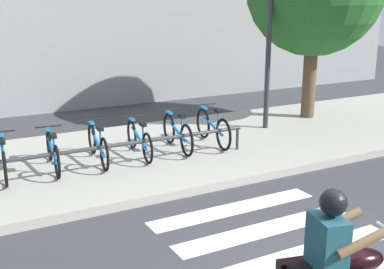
{
  "coord_description": "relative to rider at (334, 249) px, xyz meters",
  "views": [
    {
      "loc": [
        -3.98,
        -3.46,
        3.1
      ],
      "look_at": [
        -0.41,
        3.09,
        1.06
      ],
      "focal_mm": 46.43,
      "sensor_mm": 36.0,
      "label": 1
    }
  ],
  "objects": [
    {
      "name": "sidewalk",
      "position": [
        0.78,
        5.74,
        -0.75
      ],
      "size": [
        24.0,
        4.4,
        0.15
      ],
      "primitive_type": "cube",
      "color": "#A8A399",
      "rests_on": "ground"
    },
    {
      "name": "crosswalk_stripe_3",
      "position": [
        0.72,
        1.19,
        -0.82
      ],
      "size": [
        2.8,
        0.4,
        0.01
      ],
      "primitive_type": "cube",
      "color": "white",
      "rests_on": "ground"
    },
    {
      "name": "crosswalk_stripe_4",
      "position": [
        0.72,
        1.99,
        -0.82
      ],
      "size": [
        2.8,
        0.4,
        0.01
      ],
      "primitive_type": "cube",
      "color": "white",
      "rests_on": "ground"
    },
    {
      "name": "crosswalk_stripe_5",
      "position": [
        0.72,
        2.79,
        -0.82
      ],
      "size": [
        2.8,
        0.4,
        0.01
      ],
      "primitive_type": "cube",
      "color": "white",
      "rests_on": "ground"
    },
    {
      "name": "rider",
      "position": [
        0.0,
        0.0,
        0.0
      ],
      "size": [
        0.71,
        0.64,
        1.44
      ],
      "color": "#1E4C59",
      "rests_on": "ground"
    },
    {
      "name": "bicycle_0",
      "position": [
        -2.17,
        5.53,
        -0.34
      ],
      "size": [
        0.48,
        1.63,
        0.72
      ],
      "color": "black",
      "rests_on": "sidewalk"
    },
    {
      "name": "bicycle_1",
      "position": [
        -1.34,
        5.54,
        -0.34
      ],
      "size": [
        0.48,
        1.65,
        0.72
      ],
      "color": "black",
      "rests_on": "sidewalk"
    },
    {
      "name": "bicycle_2",
      "position": [
        -0.51,
        5.53,
        -0.33
      ],
      "size": [
        0.48,
        1.7,
        0.74
      ],
      "color": "black",
      "rests_on": "sidewalk"
    },
    {
      "name": "bicycle_3",
      "position": [
        0.32,
        5.54,
        -0.34
      ],
      "size": [
        0.48,
        1.66,
        0.72
      ],
      "color": "black",
      "rests_on": "sidewalk"
    },
    {
      "name": "bicycle_4",
      "position": [
        1.15,
        5.53,
        -0.32
      ],
      "size": [
        0.48,
        1.64,
        0.78
      ],
      "color": "black",
      "rests_on": "sidewalk"
    },
    {
      "name": "bicycle_5",
      "position": [
        1.98,
        5.53,
        -0.31
      ],
      "size": [
        0.48,
        1.68,
        0.8
      ],
      "color": "black",
      "rests_on": "sidewalk"
    },
    {
      "name": "bike_rack",
      "position": [
        -0.09,
        4.98,
        -0.25
      ],
      "size": [
        4.75,
        0.07,
        0.49
      ],
      "color": "#333338",
      "rests_on": "sidewalk"
    },
    {
      "name": "street_lamp",
      "position": [
        3.81,
        6.14,
        1.54
      ],
      "size": [
        0.28,
        0.28,
        3.85
      ],
      "color": "#2D2D33",
      "rests_on": "ground"
    }
  ]
}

